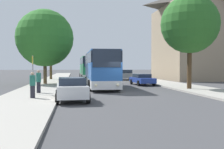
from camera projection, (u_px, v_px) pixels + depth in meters
ground_plane at (125, 93)px, 20.98m from camera, size 300.00×300.00×0.00m
sidewalk_left at (35, 93)px, 19.97m from camera, size 4.00×120.00×0.15m
sidewalk_right at (207, 91)px, 21.99m from camera, size 4.00×120.00×0.15m
building_right_background at (213, 32)px, 42.94m from camera, size 16.95×13.15×15.71m
bus_front at (101, 69)px, 25.76m from camera, size 2.83×10.47×3.54m
bus_middle at (89, 68)px, 40.84m from camera, size 2.86×10.72×3.57m
parked_car_left_curb at (72, 89)px, 16.05m from camera, size 2.13×4.04×1.46m
parked_car_right_near at (142, 79)px, 29.97m from camera, size 2.15×4.66×1.29m
parked_car_right_far at (126, 75)px, 41.77m from camera, size 2.16×4.34×1.61m
bus_stop_sign at (33, 70)px, 18.86m from camera, size 0.08×0.45×2.78m
pedestrian_waiting_near at (39, 81)px, 19.68m from camera, size 0.36×0.36×1.72m
pedestrian_waiting_far at (33, 85)px, 16.46m from camera, size 0.36×0.36×1.64m
tree_left_near at (51, 42)px, 41.00m from camera, size 4.47×4.47×8.11m
tree_left_far at (45, 38)px, 30.04m from camera, size 6.55×6.55×8.53m
tree_right_near at (190, 24)px, 23.30m from camera, size 5.17×5.17×8.33m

